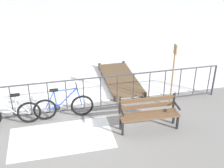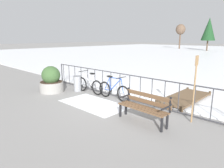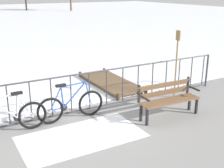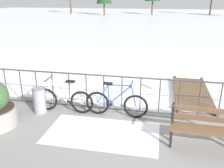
{
  "view_description": "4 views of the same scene",
  "coord_description": "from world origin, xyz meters",
  "px_view_note": "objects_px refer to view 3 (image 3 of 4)",
  "views": [
    {
      "loc": [
        -0.64,
        -7.44,
        4.68
      ],
      "look_at": [
        1.02,
        -0.37,
        0.99
      ],
      "focal_mm": 46.5,
      "sensor_mm": 36.0,
      "label": 1
    },
    {
      "loc": [
        5.09,
        -6.05,
        2.47
      ],
      "look_at": [
        -0.22,
        -0.5,
        0.71
      ],
      "focal_mm": 32.68,
      "sensor_mm": 36.0,
      "label": 2
    },
    {
      "loc": [
        -2.81,
        -6.57,
        3.09
      ],
      "look_at": [
        0.58,
        -0.62,
        0.87
      ],
      "focal_mm": 47.44,
      "sensor_mm": 36.0,
      "label": 3
    },
    {
      "loc": [
        0.71,
        -6.09,
        3.1
      ],
      "look_at": [
        -0.52,
        -0.04,
        0.84
      ],
      "focal_mm": 38.85,
      "sensor_mm": 36.0,
      "label": 4
    }
  ],
  "objects_px": {
    "bicycle_near_railing": "(71,105)",
    "park_bench": "(168,97)",
    "bicycle_second": "(9,119)",
    "oar_upright": "(177,60)"
  },
  "relations": [
    {
      "from": "bicycle_near_railing",
      "to": "park_bench",
      "type": "height_order",
      "value": "bicycle_near_railing"
    },
    {
      "from": "park_bench",
      "to": "oar_upright",
      "type": "height_order",
      "value": "oar_upright"
    },
    {
      "from": "bicycle_near_railing",
      "to": "bicycle_second",
      "type": "xyz_separation_m",
      "value": [
        -1.48,
        -0.04,
        0.0
      ]
    },
    {
      "from": "bicycle_near_railing",
      "to": "oar_upright",
      "type": "xyz_separation_m",
      "value": [
        3.25,
        -0.06,
        0.77
      ]
    },
    {
      "from": "bicycle_near_railing",
      "to": "bicycle_second",
      "type": "distance_m",
      "value": 1.48
    },
    {
      "from": "bicycle_second",
      "to": "oar_upright",
      "type": "relative_size",
      "value": 0.86
    },
    {
      "from": "bicycle_near_railing",
      "to": "park_bench",
      "type": "distance_m",
      "value": 2.41
    },
    {
      "from": "bicycle_second",
      "to": "park_bench",
      "type": "distance_m",
      "value": 3.79
    },
    {
      "from": "bicycle_second",
      "to": "park_bench",
      "type": "height_order",
      "value": "bicycle_second"
    },
    {
      "from": "bicycle_near_railing",
      "to": "park_bench",
      "type": "bearing_deg",
      "value": -24.41
    }
  ]
}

